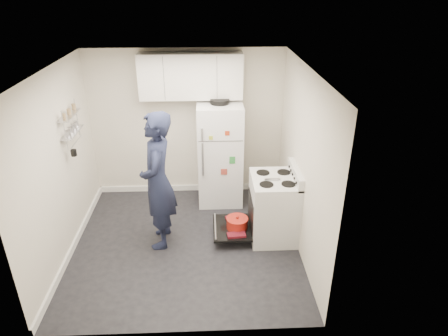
{
  "coord_description": "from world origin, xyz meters",
  "views": [
    {
      "loc": [
        0.35,
        -4.75,
        3.51
      ],
      "look_at": [
        0.57,
        0.31,
        1.05
      ],
      "focal_mm": 32.0,
      "sensor_mm": 36.0,
      "label": 1
    }
  ],
  "objects_px": {
    "refrigerator": "(220,153)",
    "person": "(158,181)",
    "electric_range": "(273,208)",
    "open_oven_door": "(235,225)"
  },
  "relations": [
    {
      "from": "electric_range",
      "to": "person",
      "type": "height_order",
      "value": "person"
    },
    {
      "from": "refrigerator",
      "to": "person",
      "type": "relative_size",
      "value": 0.9
    },
    {
      "from": "person",
      "to": "open_oven_door",
      "type": "bearing_deg",
      "value": 93.11
    },
    {
      "from": "open_oven_door",
      "to": "person",
      "type": "bearing_deg",
      "value": -176.53
    },
    {
      "from": "electric_range",
      "to": "refrigerator",
      "type": "distance_m",
      "value": 1.37
    },
    {
      "from": "refrigerator",
      "to": "person",
      "type": "bearing_deg",
      "value": -126.88
    },
    {
      "from": "electric_range",
      "to": "refrigerator",
      "type": "relative_size",
      "value": 0.62
    },
    {
      "from": "electric_range",
      "to": "refrigerator",
      "type": "bearing_deg",
      "value": 123.35
    },
    {
      "from": "open_oven_door",
      "to": "refrigerator",
      "type": "relative_size",
      "value": 0.39
    },
    {
      "from": "electric_range",
      "to": "person",
      "type": "xyz_separation_m",
      "value": [
        -1.61,
        -0.08,
        0.51
      ]
    }
  ]
}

